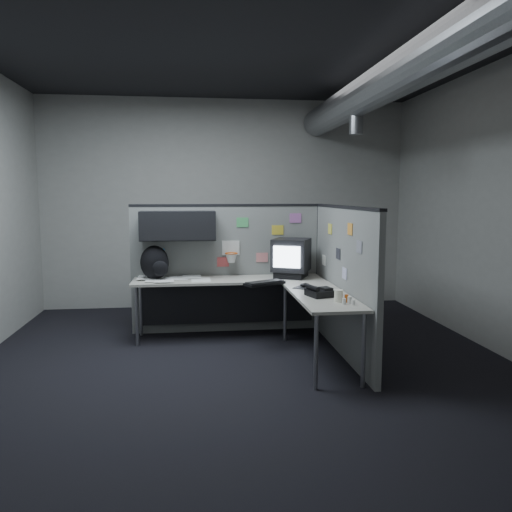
{
  "coord_description": "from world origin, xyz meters",
  "views": [
    {
      "loc": [
        -0.5,
        -5.0,
        1.75
      ],
      "look_at": [
        0.16,
        0.35,
        1.08
      ],
      "focal_mm": 35.0,
      "sensor_mm": 36.0,
      "label": 1
    }
  ],
  "objects": [
    {
      "name": "keyboard",
      "position": [
        0.28,
        0.53,
        0.75
      ],
      "size": [
        0.5,
        0.37,
        0.04
      ],
      "rotation": [
        0.0,
        0.0,
        -0.3
      ],
      "color": "black",
      "rests_on": "desk"
    },
    {
      "name": "mouse",
      "position": [
        0.7,
        0.3,
        0.75
      ],
      "size": [
        0.3,
        0.3,
        0.05
      ],
      "rotation": [
        0.0,
        0.0,
        0.12
      ],
      "color": "black",
      "rests_on": "desk"
    },
    {
      "name": "papers",
      "position": [
        -0.77,
        1.03,
        0.74
      ],
      "size": [
        0.88,
        0.57,
        0.02
      ],
      "rotation": [
        0.0,
        0.0,
        0.01
      ],
      "color": "white",
      "rests_on": "desk"
    },
    {
      "name": "monitor",
      "position": [
        0.68,
        1.01,
        0.98
      ],
      "size": [
        0.56,
        0.56,
        0.48
      ],
      "rotation": [
        0.0,
        0.0,
        0.35
      ],
      "color": "black",
      "rests_on": "desk"
    },
    {
      "name": "desk",
      "position": [
        0.15,
        0.7,
        0.61
      ],
      "size": [
        2.31,
        2.11,
        0.73
      ],
      "color": "#AEAB9D",
      "rests_on": "ground"
    },
    {
      "name": "cup",
      "position": [
        0.86,
        -0.45,
        0.79
      ],
      "size": [
        0.11,
        0.11,
        0.12
      ],
      "primitive_type": "cylinder",
      "rotation": [
        0.0,
        0.0,
        -0.33
      ],
      "color": "white",
      "rests_on": "desk"
    },
    {
      "name": "partition_right",
      "position": [
        1.1,
        0.22,
        0.82
      ],
      "size": [
        0.07,
        2.23,
        1.63
      ],
      "color": "slate",
      "rests_on": "ground"
    },
    {
      "name": "room",
      "position": [
        0.56,
        0.0,
        2.1
      ],
      "size": [
        5.62,
        5.62,
        3.22
      ],
      "color": "black",
      "rests_on": "ground"
    },
    {
      "name": "phone",
      "position": [
        0.73,
        -0.18,
        0.77
      ],
      "size": [
        0.28,
        0.3,
        0.11
      ],
      "rotation": [
        0.0,
        0.0,
        0.12
      ],
      "color": "black",
      "rests_on": "desk"
    },
    {
      "name": "bottles",
      "position": [
        0.92,
        -0.54,
        0.76
      ],
      "size": [
        0.12,
        0.16,
        0.07
      ],
      "rotation": [
        0.0,
        0.0,
        -0.24
      ],
      "color": "silver",
      "rests_on": "desk"
    },
    {
      "name": "backpack",
      "position": [
        -0.98,
        1.03,
        0.93
      ],
      "size": [
        0.38,
        0.35,
        0.41
      ],
      "rotation": [
        0.0,
        0.0,
        0.22
      ],
      "color": "black",
      "rests_on": "desk"
    },
    {
      "name": "partition_back",
      "position": [
        -0.25,
        1.23,
        1.0
      ],
      "size": [
        2.44,
        0.42,
        1.63
      ],
      "color": "slate",
      "rests_on": "ground"
    }
  ]
}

